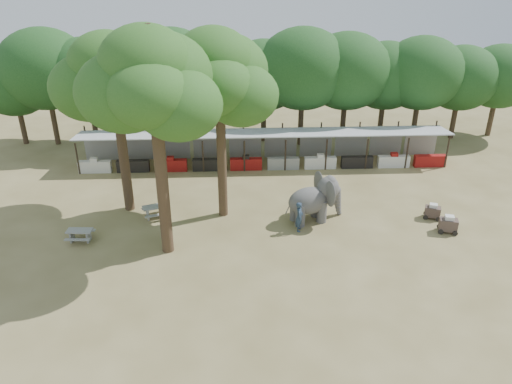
{
  "coord_description": "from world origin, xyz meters",
  "views": [
    {
      "loc": [
        -2.18,
        -21.52,
        15.13
      ],
      "look_at": [
        -1.0,
        5.0,
        2.0
      ],
      "focal_mm": 35.0,
      "sensor_mm": 36.0,
      "label": 1
    }
  ],
  "objects_px": {
    "yard_tree_left": "(112,81)",
    "yard_tree_back": "(217,78)",
    "handler": "(299,217)",
    "cart_front": "(448,224)",
    "elephant": "(315,199)",
    "picnic_table_far": "(156,210)",
    "picnic_table_near": "(80,234)",
    "cart_back": "(433,211)",
    "yard_tree_center": "(151,85)"
  },
  "relations": [
    {
      "from": "yard_tree_left",
      "to": "yard_tree_back",
      "type": "bearing_deg",
      "value": -9.46
    },
    {
      "from": "yard_tree_center",
      "to": "picnic_table_far",
      "type": "height_order",
      "value": "yard_tree_center"
    },
    {
      "from": "elephant",
      "to": "handler",
      "type": "bearing_deg",
      "value": -148.25
    },
    {
      "from": "yard_tree_center",
      "to": "yard_tree_back",
      "type": "height_order",
      "value": "yard_tree_center"
    },
    {
      "from": "yard_tree_left",
      "to": "handler",
      "type": "xyz_separation_m",
      "value": [
        10.62,
        -3.38,
        -7.28
      ]
    },
    {
      "from": "elephant",
      "to": "cart_front",
      "type": "height_order",
      "value": "elephant"
    },
    {
      "from": "elephant",
      "to": "cart_front",
      "type": "bearing_deg",
      "value": -31.23
    },
    {
      "from": "yard_tree_center",
      "to": "handler",
      "type": "xyz_separation_m",
      "value": [
        7.62,
        1.63,
        -8.28
      ]
    },
    {
      "from": "yard_tree_center",
      "to": "picnic_table_near",
      "type": "height_order",
      "value": "yard_tree_center"
    },
    {
      "from": "yard_tree_center",
      "to": "picnic_table_far",
      "type": "bearing_deg",
      "value": 105.96
    },
    {
      "from": "elephant",
      "to": "cart_back",
      "type": "relative_size",
      "value": 3.22
    },
    {
      "from": "handler",
      "to": "yard_tree_left",
      "type": "bearing_deg",
      "value": 82.71
    },
    {
      "from": "yard_tree_back",
      "to": "cart_front",
      "type": "relative_size",
      "value": 9.01
    },
    {
      "from": "yard_tree_back",
      "to": "picnic_table_near",
      "type": "xyz_separation_m",
      "value": [
        -7.96,
        -3.0,
        -8.08
      ]
    },
    {
      "from": "yard_tree_left",
      "to": "picnic_table_near",
      "type": "relative_size",
      "value": 7.38
    },
    {
      "from": "handler",
      "to": "cart_front",
      "type": "relative_size",
      "value": 1.47
    },
    {
      "from": "handler",
      "to": "picnic_table_near",
      "type": "xyz_separation_m",
      "value": [
        -12.58,
        -0.63,
        -0.46
      ]
    },
    {
      "from": "yard_tree_back",
      "to": "cart_front",
      "type": "height_order",
      "value": "yard_tree_back"
    },
    {
      "from": "handler",
      "to": "yard_tree_back",
      "type": "bearing_deg",
      "value": 73.14
    },
    {
      "from": "yard_tree_back",
      "to": "cart_front",
      "type": "xyz_separation_m",
      "value": [
        13.31,
        -2.97,
        -8.01
      ]
    },
    {
      "from": "yard_tree_left",
      "to": "yard_tree_back",
      "type": "distance_m",
      "value": 6.09
    },
    {
      "from": "handler",
      "to": "cart_front",
      "type": "bearing_deg",
      "value": -83.58
    },
    {
      "from": "elephant",
      "to": "cart_back",
      "type": "distance_m",
      "value": 7.34
    },
    {
      "from": "yard_tree_back",
      "to": "handler",
      "type": "xyz_separation_m",
      "value": [
        4.62,
        -2.38,
        -7.62
      ]
    },
    {
      "from": "yard_tree_left",
      "to": "picnic_table_near",
      "type": "distance_m",
      "value": 8.93
    },
    {
      "from": "yard_tree_left",
      "to": "picnic_table_far",
      "type": "xyz_separation_m",
      "value": [
        1.96,
        -1.37,
        -7.7
      ]
    },
    {
      "from": "yard_tree_left",
      "to": "elephant",
      "type": "height_order",
      "value": "yard_tree_left"
    },
    {
      "from": "handler",
      "to": "cart_front",
      "type": "xyz_separation_m",
      "value": [
        8.69,
        -0.6,
        -0.39
      ]
    },
    {
      "from": "picnic_table_far",
      "to": "elephant",
      "type": "bearing_deg",
      "value": -23.21
    },
    {
      "from": "cart_back",
      "to": "elephant",
      "type": "bearing_deg",
      "value": -160.89
    },
    {
      "from": "picnic_table_near",
      "to": "cart_back",
      "type": "xyz_separation_m",
      "value": [
        20.96,
        1.72,
        0.02
      ]
    },
    {
      "from": "handler",
      "to": "cart_back",
      "type": "relative_size",
      "value": 1.58
    },
    {
      "from": "yard_tree_center",
      "to": "handler",
      "type": "relative_size",
      "value": 6.51
    },
    {
      "from": "yard_tree_center",
      "to": "picnic_table_near",
      "type": "relative_size",
      "value": 8.06
    },
    {
      "from": "picnic_table_far",
      "to": "yard_tree_center",
      "type": "bearing_deg",
      "value": -93.02
    },
    {
      "from": "handler",
      "to": "picnic_table_far",
      "type": "height_order",
      "value": "handler"
    },
    {
      "from": "yard_tree_back",
      "to": "cart_front",
      "type": "distance_m",
      "value": 15.82
    },
    {
      "from": "elephant",
      "to": "cart_back",
      "type": "height_order",
      "value": "elephant"
    },
    {
      "from": "picnic_table_far",
      "to": "cart_front",
      "type": "distance_m",
      "value": 17.54
    },
    {
      "from": "elephant",
      "to": "cart_back",
      "type": "bearing_deg",
      "value": -18.78
    },
    {
      "from": "yard_tree_left",
      "to": "yard_tree_back",
      "type": "xyz_separation_m",
      "value": [
        6.0,
        -1.0,
        0.34
      ]
    },
    {
      "from": "yard_tree_back",
      "to": "elephant",
      "type": "xyz_separation_m",
      "value": [
        5.73,
        -1.1,
        -7.14
      ]
    },
    {
      "from": "yard_tree_left",
      "to": "cart_back",
      "type": "xyz_separation_m",
      "value": [
        19.01,
        -2.28,
        -7.71
      ]
    },
    {
      "from": "yard_tree_left",
      "to": "picnic_table_far",
      "type": "distance_m",
      "value": 8.06
    },
    {
      "from": "cart_back",
      "to": "yard_tree_center",
      "type": "bearing_deg",
      "value": -149.8
    },
    {
      "from": "cart_front",
      "to": "cart_back",
      "type": "xyz_separation_m",
      "value": [
        -0.3,
        1.69,
        -0.05
      ]
    },
    {
      "from": "yard_tree_left",
      "to": "elephant",
      "type": "bearing_deg",
      "value": -10.13
    },
    {
      "from": "yard_tree_center",
      "to": "yard_tree_left",
      "type": "bearing_deg",
      "value": 120.96
    },
    {
      "from": "picnic_table_near",
      "to": "yard_tree_left",
      "type": "bearing_deg",
      "value": 67.27
    },
    {
      "from": "cart_front",
      "to": "yard_tree_back",
      "type": "bearing_deg",
      "value": -177.91
    }
  ]
}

